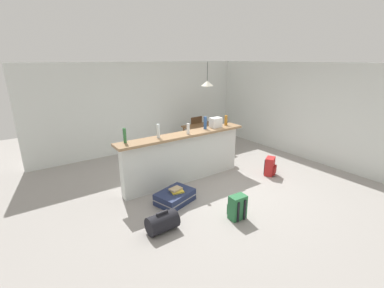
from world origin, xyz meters
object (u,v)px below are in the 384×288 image
object	(u,v)px
bottle_blue	(205,123)
book_stack	(176,190)
grocery_bag	(216,122)
dining_chair_near_partition	(216,138)
pendant_lamp	(207,83)
bottle_white	(188,129)
duffel_bag_black	(162,222)
dining_chair_far_side	(194,130)
bottle_amber	(226,120)
dining_table	(205,129)
backpack_green	(237,207)
bottle_clear	(158,131)
bottle_green	(125,136)
backpack_red	(270,167)
suitcase_flat_navy	(175,197)

from	to	relation	value
bottle_blue	book_stack	xyz separation A→B (m)	(-1.22, -0.73, -0.97)
grocery_bag	dining_chair_near_partition	bearing A→B (deg)	49.27
bottle_blue	pendant_lamp	bearing A→B (deg)	50.80
book_stack	bottle_blue	bearing A→B (deg)	30.93
bottle_white	dining_chair_near_partition	size ratio (longest dim) A/B	0.24
duffel_bag_black	book_stack	world-z (taller)	duffel_bag_black
dining_chair_far_side	duffel_bag_black	size ratio (longest dim) A/B	1.91
bottle_amber	duffel_bag_black	bearing A→B (deg)	-151.46
dining_table	book_stack	xyz separation A→B (m)	(-2.25, -2.07, -0.39)
bottle_white	dining_table	distance (m)	2.23
pendant_lamp	backpack_green	world-z (taller)	pendant_lamp
dining_chair_near_partition	book_stack	xyz separation A→B (m)	(-2.23, -1.55, -0.26)
bottle_blue	bottle_clear	bearing A→B (deg)	-178.77
bottle_green	dining_table	size ratio (longest dim) A/B	0.25
bottle_blue	backpack_green	xyz separation A→B (m)	(-0.66, -1.76, -1.02)
bottle_blue	dining_chair_far_side	world-z (taller)	bottle_blue
dining_chair_far_side	bottle_white	bearing A→B (deg)	-128.47
bottle_clear	bottle_white	world-z (taller)	bottle_clear
dining_chair_far_side	bottle_amber	bearing A→B (deg)	-102.57
bottle_clear	bottle_white	size ratio (longest dim) A/B	1.24
bottle_green	backpack_red	xyz separation A→B (m)	(3.06, -0.95, -1.03)
bottle_clear	dining_chair_near_partition	size ratio (longest dim) A/B	0.30
bottle_amber	bottle_clear	bearing A→B (deg)	-179.23
bottle_clear	suitcase_flat_navy	bearing A→B (deg)	-95.20
backpack_green	duffel_bag_black	bearing A→B (deg)	161.13
backpack_red	backpack_green	bearing A→B (deg)	-155.66
pendant_lamp	bottle_white	bearing A→B (deg)	-138.02
bottle_white	book_stack	bearing A→B (deg)	-138.52
backpack_green	bottle_blue	bearing A→B (deg)	69.29
dining_chair_far_side	backpack_green	world-z (taller)	dining_chair_far_side
bottle_amber	suitcase_flat_navy	world-z (taller)	bottle_amber
duffel_bag_black	book_stack	xyz separation A→B (m)	(0.64, 0.62, 0.10)
grocery_bag	dining_chair_near_partition	world-z (taller)	grocery_bag
bottle_green	suitcase_flat_navy	size ratio (longest dim) A/B	0.32
bottle_amber	dining_chair_far_side	world-z (taller)	bottle_amber
bottle_white	dining_chair_near_partition	xyz separation A→B (m)	(1.56, 0.96, -0.68)
dining_table	dining_chair_near_partition	size ratio (longest dim) A/B	1.18
bottle_white	backpack_green	size ratio (longest dim) A/B	0.53
dining_chair_far_side	bottle_blue	bearing A→B (deg)	-119.04
dining_chair_near_partition	suitcase_flat_navy	size ratio (longest dim) A/B	1.05
backpack_red	book_stack	bearing A→B (deg)	175.82
bottle_white	backpack_red	xyz separation A→B (m)	(1.76, -0.77, -1.00)
bottle_white	duffel_bag_black	world-z (taller)	bottle_white
bottle_green	book_stack	xyz separation A→B (m)	(0.62, -0.77, -0.98)
bottle_clear	grocery_bag	world-z (taller)	bottle_clear
dining_chair_far_side	duffel_bag_black	distance (m)	4.32
dining_chair_far_side	duffel_bag_black	bearing A→B (deg)	-132.14
bottle_blue	pendant_lamp	world-z (taller)	pendant_lamp
bottle_clear	book_stack	distance (m)	1.21
grocery_bag	dining_chair_far_side	distance (m)	2.12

